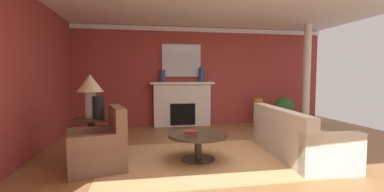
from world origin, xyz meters
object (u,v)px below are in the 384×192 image
at_px(sofa, 296,140).
at_px(vase_mantel_right, 202,75).
at_px(side_table, 92,135).
at_px(fireplace, 182,105).
at_px(table_lamp, 90,87).
at_px(vase_on_side_table, 99,107).
at_px(vase_tall_corner, 258,112).
at_px(mantel_mirror, 181,60).
at_px(vase_mantel_left, 163,76).
at_px(coffee_table, 198,141).
at_px(armchair_near_window, 99,149).
at_px(potted_plant, 284,109).

bearing_deg(sofa, vase_mantel_right, 107.66).
bearing_deg(side_table, fireplace, 53.79).
distance_m(table_lamp, vase_on_side_table, 0.38).
relative_size(vase_tall_corner, vase_on_side_table, 2.04).
bearing_deg(vase_tall_corner, vase_mantel_right, 171.18).
bearing_deg(vase_mantel_right, vase_on_side_table, -130.65).
bearing_deg(mantel_mirror, vase_mantel_left, -162.82).
bearing_deg(coffee_table, vase_mantel_right, 76.74).
bearing_deg(table_lamp, sofa, -8.79).
bearing_deg(coffee_table, armchair_near_window, -174.21).
bearing_deg(vase_mantel_right, table_lamp, -133.67).
relative_size(mantel_mirror, armchair_near_window, 1.14).
height_order(armchair_near_window, vase_tall_corner, armchair_near_window).
distance_m(coffee_table, vase_mantel_right, 3.37).
bearing_deg(side_table, vase_tall_corner, 30.03).
bearing_deg(vase_on_side_table, fireplace, 57.08).
xyz_separation_m(fireplace, vase_on_side_table, (-1.82, -2.81, 0.30)).
xyz_separation_m(coffee_table, vase_on_side_table, (-1.64, 0.34, 0.56)).
bearing_deg(vase_mantel_left, potted_plant, -10.59).
height_order(vase_tall_corner, vase_mantel_left, vase_mantel_left).
bearing_deg(coffee_table, vase_on_side_table, 168.35).
relative_size(fireplace, vase_on_side_table, 4.70).
relative_size(coffee_table, vase_on_side_table, 2.61).
height_order(fireplace, armchair_near_window, fireplace).
height_order(coffee_table, vase_on_side_table, vase_on_side_table).
relative_size(armchair_near_window, table_lamp, 1.29).
height_order(sofa, vase_on_side_table, vase_on_side_table).
bearing_deg(vase_on_side_table, potted_plant, 25.03).
height_order(vase_mantel_left, potted_plant, vase_mantel_left).
distance_m(fireplace, coffee_table, 3.16).
bearing_deg(mantel_mirror, table_lamp, -125.02).
xyz_separation_m(vase_on_side_table, vase_mantel_right, (2.37, 2.76, 0.56)).
distance_m(sofa, vase_mantel_right, 3.53).
distance_m(mantel_mirror, table_lamp, 3.48).
bearing_deg(vase_tall_corner, sofa, -101.53).
height_order(fireplace, table_lamp, table_lamp).
relative_size(sofa, table_lamp, 2.88).
distance_m(side_table, potted_plant, 5.14).
distance_m(fireplace, vase_on_side_table, 3.36).
height_order(vase_mantel_right, potted_plant, vase_mantel_right).
bearing_deg(vase_tall_corner, potted_plant, -31.58).
distance_m(sofa, vase_mantel_left, 3.98).
distance_m(mantel_mirror, vase_mantel_right, 0.70).
bearing_deg(vase_mantel_left, vase_on_side_table, -114.67).
bearing_deg(vase_mantel_right, vase_mantel_left, 180.00).
xyz_separation_m(armchair_near_window, vase_mantel_right, (2.29, 3.25, 1.15)).
xyz_separation_m(sofa, vase_on_side_table, (-3.38, 0.43, 0.59)).
height_order(table_lamp, vase_mantel_right, vase_mantel_right).
height_order(coffee_table, side_table, side_table).
relative_size(table_lamp, vase_mantel_left, 2.24).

